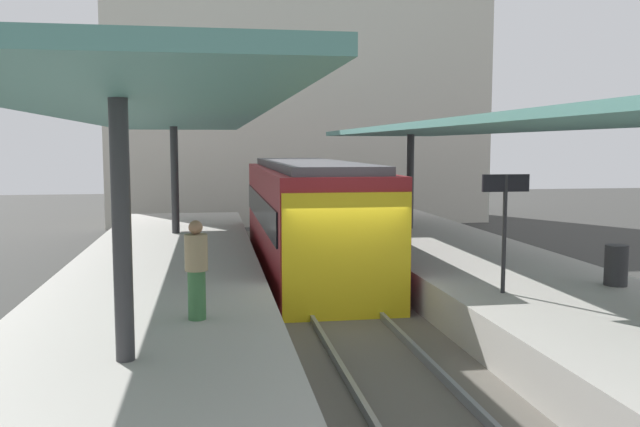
{
  "coord_description": "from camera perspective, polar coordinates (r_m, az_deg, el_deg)",
  "views": [
    {
      "loc": [
        -2.68,
        -13.49,
        3.74
      ],
      "look_at": [
        0.08,
        3.42,
        1.98
      ],
      "focal_mm": 37.42,
      "sensor_mm": 36.0,
      "label": 1
    }
  ],
  "objects": [
    {
      "name": "platform_right",
      "position": [
        15.31,
        16.11,
        -6.6
      ],
      "size": [
        4.4,
        28.0,
        1.0
      ],
      "primitive_type": "cube",
      "color": "#ADA8A0",
      "rests_on": "ground_plane"
    },
    {
      "name": "station_building_backdrop",
      "position": [
        33.81,
        -1.96,
        8.82
      ],
      "size": [
        18.0,
        6.0,
        11.0
      ],
      "primitive_type": "cube",
      "color": "beige",
      "rests_on": "ground_plane"
    },
    {
      "name": "commuter_train",
      "position": [
        18.62,
        -0.96,
        -0.36
      ],
      "size": [
        2.78,
        10.7,
        3.1
      ],
      "color": "maroon",
      "rests_on": "track_ballast"
    },
    {
      "name": "ground_plane",
      "position": [
        14.25,
        1.91,
        -9.37
      ],
      "size": [
        80.0,
        80.0,
        0.0
      ],
      "primitive_type": "plane",
      "color": "#383835"
    },
    {
      "name": "canopy_left",
      "position": [
        14.94,
        -13.71,
        8.05
      ],
      "size": [
        4.18,
        21.0,
        3.48
      ],
      "color": "#333335",
      "rests_on": "platform_left"
    },
    {
      "name": "canopy_right",
      "position": [
        16.24,
        14.34,
        7.07
      ],
      "size": [
        4.18,
        21.0,
        3.26
      ],
      "color": "#333335",
      "rests_on": "platform_right"
    },
    {
      "name": "rail_near_side",
      "position": [
        14.06,
        -1.0,
        -8.43
      ],
      "size": [
        0.08,
        28.0,
        0.14
      ],
      "primitive_type": "cube",
      "color": "slate",
      "rests_on": "track_ballast"
    },
    {
      "name": "passenger_near_bench",
      "position": [
        10.66,
        -10.53,
        -4.65
      ],
      "size": [
        0.36,
        0.36,
        1.58
      ],
      "color": "#386B3D",
      "rests_on": "platform_left"
    },
    {
      "name": "litter_bin",
      "position": [
        14.31,
        23.99,
        -4.06
      ],
      "size": [
        0.44,
        0.44,
        0.8
      ],
      "primitive_type": "cylinder",
      "color": "#2D2D30",
      "rests_on": "platform_right"
    },
    {
      "name": "platform_sign",
      "position": [
        12.72,
        15.54,
        0.61
      ],
      "size": [
        0.9,
        0.08,
        2.21
      ],
      "color": "#262628",
      "rests_on": "platform_right"
    },
    {
      "name": "track_ballast",
      "position": [
        14.22,
        1.91,
        -8.98
      ],
      "size": [
        3.2,
        28.0,
        0.2
      ],
      "primitive_type": "cube",
      "color": "#59544C",
      "rests_on": "ground_plane"
    },
    {
      "name": "platform_left",
      "position": [
        13.91,
        -13.77,
        -7.78
      ],
      "size": [
        4.4,
        28.0,
        1.0
      ],
      "primitive_type": "cube",
      "color": "#ADA8A0",
      "rests_on": "ground_plane"
    },
    {
      "name": "rail_far_side",
      "position": [
        14.33,
        4.77,
        -8.17
      ],
      "size": [
        0.08,
        28.0,
        0.14
      ],
      "primitive_type": "cube",
      "color": "slate",
      "rests_on": "track_ballast"
    }
  ]
}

